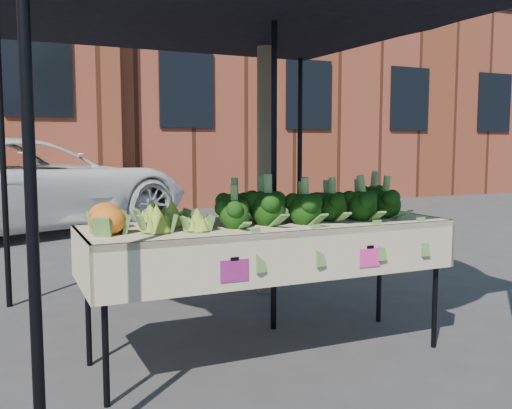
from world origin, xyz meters
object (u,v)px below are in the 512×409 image
Objects in this scene: vehicle at (21,60)px; street_tree at (265,56)px; canopy at (226,150)px; table at (269,290)px.

street_tree is at bearing 178.12° from vehicle.
canopy is 1.48m from street_tree.
canopy is 0.59× the size of vehicle.
vehicle is at bearing 99.44° from canopy.
street_tree reaches higher than table.
canopy is at bearing 168.04° from vehicle.
table is at bearing -83.96° from canopy.
table is 6.94m from vehicle.
vehicle is at bearing 109.52° from street_tree.
vehicle reaches higher than street_tree.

